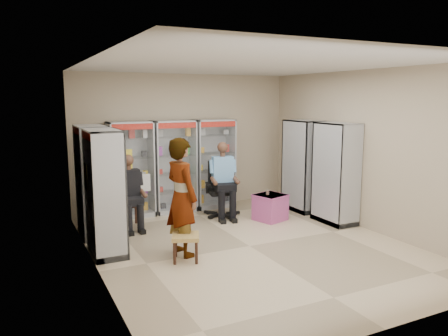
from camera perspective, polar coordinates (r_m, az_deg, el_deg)
name	(u,v)px	position (r m, az deg, el deg)	size (l,w,h in m)	color
floor	(250,246)	(7.51, 3.36, -10.14)	(6.00, 6.00, 0.00)	#C7B08A
room_shell	(251,130)	(7.11, 3.51, 5.01)	(5.02, 6.02, 3.01)	tan
cabinet_back_left	(131,170)	(9.28, -12.04, -0.22)	(0.90, 0.50, 2.00)	#A7AAAF
cabinet_back_mid	(174,167)	(9.55, -6.51, 0.19)	(0.90, 0.50, 2.00)	#A0A3A6
cabinet_back_right	(214,164)	(9.91, -1.33, 0.57)	(0.90, 0.50, 2.00)	silver
cabinet_right_far	(302,166)	(9.76, 10.21, 0.30)	(0.50, 0.90, 2.00)	#A8A9AF
cabinet_right_near	(336,173)	(8.91, 14.39, -0.69)	(0.50, 0.90, 2.00)	silver
cabinet_left_far	(93,181)	(8.20, -16.75, -1.64)	(0.50, 0.90, 2.00)	silver
cabinet_left_near	(105,193)	(7.14, -15.28, -3.15)	(0.50, 0.90, 2.00)	#9FA0A5
wooden_chair	(129,203)	(8.63, -12.34, -4.52)	(0.42, 0.42, 0.94)	black
seated_customer	(129,194)	(8.54, -12.31, -3.29)	(0.44, 0.60, 1.34)	black
office_chair	(221,189)	(9.20, -0.35, -2.75)	(0.63, 0.63, 1.16)	black
seated_shopkeeper	(222,182)	(9.12, -0.21, -1.83)	(0.49, 0.68, 1.48)	#678FCC
pink_trunk	(270,207)	(9.00, 6.05, -5.13)	(0.55, 0.53, 0.53)	#A9438A
tea_glass	(268,192)	(8.94, 5.71, -3.17)	(0.07, 0.07, 0.09)	#572007
woven_stool_a	(265,207)	(9.41, 5.37, -5.05)	(0.35, 0.35, 0.35)	#92613D
woven_stool_b	(186,247)	(6.84, -5.02, -10.30)	(0.41, 0.41, 0.41)	#AA8D48
standing_man	(182,197)	(6.91, -5.55, -3.79)	(0.68, 0.45, 1.88)	gray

